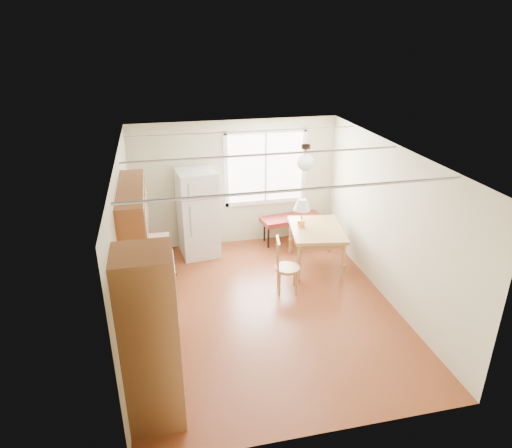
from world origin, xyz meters
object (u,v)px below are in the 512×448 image
object	(u,v)px
dining_table	(316,233)
chair	(282,262)
bench	(291,219)
refrigerator	(198,213)

from	to	relation	value
dining_table	chair	distance (m)	1.10
dining_table	bench	bearing A→B (deg)	107.24
refrigerator	dining_table	xyz separation A→B (m)	(2.03, -0.97, -0.19)
bench	dining_table	bearing A→B (deg)	-91.52
dining_table	chair	world-z (taller)	chair
bench	chair	xyz separation A→B (m)	(-0.68, -1.78, 0.03)
refrigerator	dining_table	bearing A→B (deg)	-32.35
refrigerator	chair	xyz separation A→B (m)	(1.20, -1.68, -0.31)
dining_table	chair	size ratio (longest dim) A/B	1.44
refrigerator	chair	size ratio (longest dim) A/B	1.80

